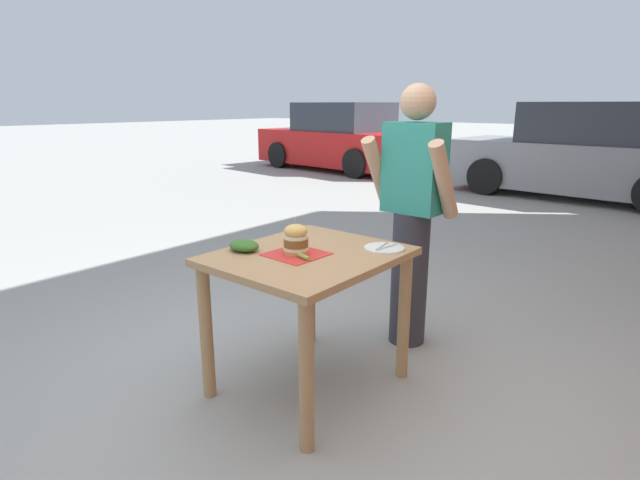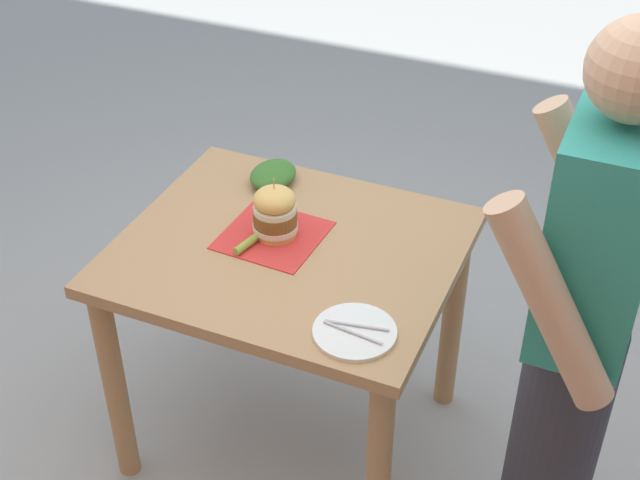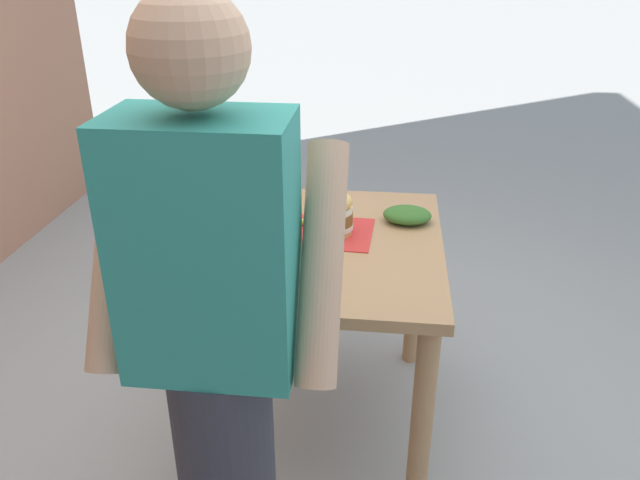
% 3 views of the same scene
% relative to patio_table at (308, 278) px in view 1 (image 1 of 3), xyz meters
% --- Properties ---
extents(ground_plane, '(80.00, 80.00, 0.00)m').
position_rel_patio_table_xyz_m(ground_plane, '(0.00, 0.00, -0.65)').
color(ground_plane, '#9E9E99').
extents(patio_table, '(0.84, 0.98, 0.80)m').
position_rel_patio_table_xyz_m(patio_table, '(0.00, 0.00, 0.00)').
color(patio_table, tan).
rests_on(patio_table, ground).
extents(serving_paper, '(0.30, 0.30, 0.00)m').
position_rel_patio_table_xyz_m(serving_paper, '(-0.03, -0.06, 0.15)').
color(serving_paper, red).
rests_on(serving_paper, patio_table).
extents(sandwich, '(0.13, 0.13, 0.20)m').
position_rel_patio_table_xyz_m(sandwich, '(-0.03, -0.06, 0.23)').
color(sandwich, '#E5B25B').
rests_on(sandwich, serving_paper).
extents(pickle_spear, '(0.10, 0.05, 0.02)m').
position_rel_patio_table_xyz_m(pickle_spear, '(0.06, -0.11, 0.16)').
color(pickle_spear, '#8EA83D').
rests_on(pickle_spear, serving_paper).
extents(side_plate_with_forks, '(0.22, 0.22, 0.02)m').
position_rel_patio_table_xyz_m(side_plate_with_forks, '(0.28, 0.32, 0.15)').
color(side_plate_with_forks, white).
rests_on(side_plate_with_forks, patio_table).
extents(side_salad, '(0.18, 0.14, 0.06)m').
position_rel_patio_table_xyz_m(side_salad, '(-0.29, -0.19, 0.17)').
color(side_salad, '#386B28').
rests_on(side_salad, patio_table).
extents(diner_across_table, '(0.55, 0.35, 1.69)m').
position_rel_patio_table_xyz_m(diner_across_table, '(0.15, 0.85, 0.23)').
color(diner_across_table, '#33333D').
rests_on(diner_across_table, ground).
extents(parked_car_near_curb, '(4.36, 2.17, 1.60)m').
position_rel_patio_table_xyz_m(parked_car_near_curb, '(-5.82, 7.89, 0.07)').
color(parked_car_near_curb, red).
rests_on(parked_car_near_curb, ground).
extents(parked_car_far_end, '(4.29, 2.01, 1.60)m').
position_rel_patio_table_xyz_m(parked_car_far_end, '(-0.31, 7.52, 0.07)').
color(parked_car_far_end, gray).
rests_on(parked_car_far_end, ground).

